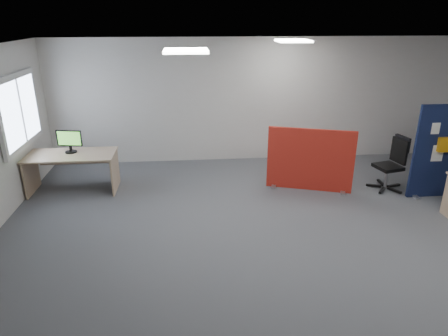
{
  "coord_description": "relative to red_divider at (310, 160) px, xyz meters",
  "views": [
    {
      "loc": [
        -1.49,
        -5.15,
        3.14
      ],
      "look_at": [
        -0.99,
        0.35,
        1.0
      ],
      "focal_mm": 32.0,
      "sensor_mm": 36.0,
      "label": 1
    }
  ],
  "objects": [
    {
      "name": "floor",
      "position": [
        -0.74,
        -1.66,
        -0.59
      ],
      "size": [
        9.0,
        9.0,
        0.0
      ],
      "primitive_type": "plane",
      "color": "#575A60",
      "rests_on": "ground"
    },
    {
      "name": "ceiling",
      "position": [
        -0.74,
        -1.66,
        2.11
      ],
      "size": [
        9.0,
        7.0,
        0.02
      ],
      "primitive_type": "cube",
      "color": "white",
      "rests_on": "wall_back"
    },
    {
      "name": "wall_back",
      "position": [
        -0.74,
        1.84,
        0.76
      ],
      "size": [
        9.0,
        0.02,
        2.7
      ],
      "primitive_type": "cube",
      "color": "silver",
      "rests_on": "floor"
    },
    {
      "name": "window",
      "position": [
        -5.17,
        0.34,
        0.96
      ],
      "size": [
        0.06,
        1.7,
        1.3
      ],
      "color": "white",
      "rests_on": "wall_left"
    },
    {
      "name": "ceiling_lights",
      "position": [
        -0.41,
        -0.99,
        2.08
      ],
      "size": [
        4.1,
        4.1,
        0.04
      ],
      "color": "white",
      "rests_on": "ceiling"
    },
    {
      "name": "red_divider",
      "position": [
        0.0,
        0.0,
        0.0
      ],
      "size": [
        1.53,
        0.54,
        1.2
      ],
      "rotation": [
        0.0,
        0.0,
        -0.32
      ],
      "color": "#A01A14",
      "rests_on": "floor"
    },
    {
      "name": "second_desk",
      "position": [
        -4.42,
        0.39,
        -0.03
      ],
      "size": [
        1.59,
        0.8,
        0.73
      ],
      "color": "tan",
      "rests_on": "floor"
    },
    {
      "name": "monitor_second",
      "position": [
        -4.44,
        0.45,
        0.38
      ],
      "size": [
        0.47,
        0.21,
        0.43
      ],
      "rotation": [
        0.0,
        0.0,
        -0.17
      ],
      "color": "black",
      "rests_on": "second_desk"
    },
    {
      "name": "office_chair",
      "position": [
        1.58,
        -0.08,
        -0.01
      ],
      "size": [
        0.67,
        0.65,
        1.01
      ],
      "rotation": [
        0.0,
        0.0,
        0.24
      ],
      "color": "black",
      "rests_on": "floor"
    }
  ]
}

